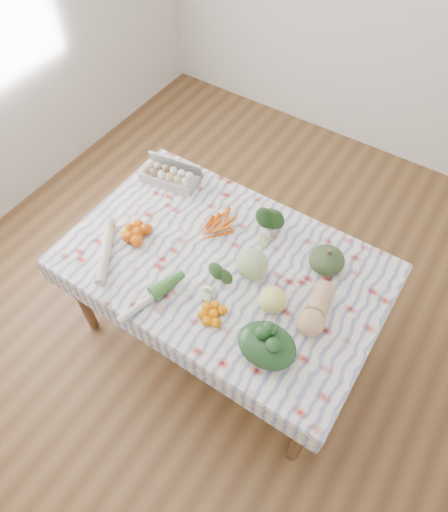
{
  "coord_description": "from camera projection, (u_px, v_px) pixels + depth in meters",
  "views": [
    {
      "loc": [
        0.76,
        -1.16,
        2.7
      ],
      "look_at": [
        0.0,
        0.0,
        0.82
      ],
      "focal_mm": 32.0,
      "sensor_mm": 36.0,
      "label": 1
    }
  ],
  "objects": [
    {
      "name": "ground",
      "position": [
        224.0,
        330.0,
        2.99
      ],
      "size": [
        4.5,
        4.5,
        0.0
      ],
      "primitive_type": "plane",
      "color": "brown",
      "rests_on": "ground"
    },
    {
      "name": "dining_table",
      "position": [
        224.0,
        272.0,
        2.45
      ],
      "size": [
        1.6,
        1.0,
        0.75
      ],
      "color": "brown",
      "rests_on": "ground"
    },
    {
      "name": "tablecloth",
      "position": [
        224.0,
        263.0,
        2.39
      ],
      "size": [
        1.66,
        1.06,
        0.01
      ],
      "primitive_type": "cube",
      "color": "white",
      "rests_on": "dining_table"
    },
    {
      "name": "egg_carton",
      "position": [
        168.0,
        177.0,
        2.69
      ],
      "size": [
        0.36,
        0.19,
        0.09
      ],
      "primitive_type": "cube",
      "rotation": [
        0.0,
        0.0,
        0.17
      ],
      "color": "#B9B8B3",
      "rests_on": "tablecloth"
    },
    {
      "name": "carrot_bunch",
      "position": [
        217.0,
        224.0,
        2.51
      ],
      "size": [
        0.24,
        0.22,
        0.04
      ],
      "primitive_type": "cube",
      "rotation": [
        0.0,
        0.0,
        -0.19
      ],
      "color": "#E45A09",
      "rests_on": "tablecloth"
    },
    {
      "name": "kale_bunch",
      "position": [
        268.0,
        224.0,
        2.45
      ],
      "size": [
        0.19,
        0.18,
        0.14
      ],
      "primitive_type": "ellipsoid",
      "rotation": [
        0.0,
        0.0,
        0.29
      ],
      "color": "#1B3C15",
      "rests_on": "tablecloth"
    },
    {
      "name": "kabocha_squash",
      "position": [
        327.0,
        260.0,
        2.32
      ],
      "size": [
        0.22,
        0.22,
        0.12
      ],
      "primitive_type": "ellipsoid",
      "rotation": [
        0.0,
        0.0,
        -0.2
      ],
      "color": "#354B26",
      "rests_on": "tablecloth"
    },
    {
      "name": "cabbage",
      "position": [
        252.0,
        264.0,
        2.28
      ],
      "size": [
        0.21,
        0.21,
        0.16
      ],
      "primitive_type": "sphere",
      "rotation": [
        0.0,
        0.0,
        0.36
      ],
      "color": "#9BB575",
      "rests_on": "tablecloth"
    },
    {
      "name": "butternut_squash",
      "position": [
        316.0,
        309.0,
        2.14
      ],
      "size": [
        0.17,
        0.3,
        0.13
      ],
      "primitive_type": "ellipsoid",
      "rotation": [
        0.0,
        0.0,
        0.14
      ],
      "color": "tan",
      "rests_on": "tablecloth"
    },
    {
      "name": "orange_cluster",
      "position": [
        137.0,
        233.0,
        2.45
      ],
      "size": [
        0.22,
        0.22,
        0.07
      ],
      "primitive_type": "cube",
      "rotation": [
        0.0,
        0.0,
        0.08
      ],
      "color": "#E05407",
      "rests_on": "tablecloth"
    },
    {
      "name": "broccoli",
      "position": [
        213.0,
        282.0,
        2.25
      ],
      "size": [
        0.15,
        0.15,
        0.1
      ],
      "primitive_type": "ellipsoid",
      "rotation": [
        0.0,
        0.0,
        0.18
      ],
      "color": "#274D1E",
      "rests_on": "tablecloth"
    },
    {
      "name": "mandarin_cluster",
      "position": [
        213.0,
        314.0,
        2.17
      ],
      "size": [
        0.19,
        0.19,
        0.05
      ],
      "primitive_type": "cube",
      "rotation": [
        0.0,
        0.0,
        0.17
      ],
      "color": "orange",
      "rests_on": "tablecloth"
    },
    {
      "name": "grapefruit",
      "position": [
        273.0,
        300.0,
        2.17
      ],
      "size": [
        0.15,
        0.15,
        0.13
      ],
      "primitive_type": "sphere",
      "rotation": [
        0.0,
        0.0,
        -0.13
      ],
      "color": "#EEE76E",
      "rests_on": "tablecloth"
    },
    {
      "name": "spinach_bag",
      "position": [
        267.0,
        345.0,
        2.04
      ],
      "size": [
        0.34,
        0.3,
        0.12
      ],
      "primitive_type": "ellipsoid",
      "rotation": [
        0.0,
        0.0,
        -0.35
      ],
      "color": "#153317",
      "rests_on": "tablecloth"
    },
    {
      "name": "daikon",
      "position": [
        105.0,
        255.0,
        2.38
      ],
      "size": [
        0.25,
        0.34,
        0.05
      ],
      "primitive_type": "cylinder",
      "rotation": [
        1.57,
        0.0,
        0.59
      ],
      "color": "beige",
      "rests_on": "tablecloth"
    },
    {
      "name": "leek",
      "position": [
        151.0,
        298.0,
        2.23
      ],
      "size": [
        0.14,
        0.38,
        0.04
      ],
      "primitive_type": "cylinder",
      "rotation": [
        1.57,
        0.0,
        -0.27
      ],
      "color": "beige",
      "rests_on": "tablecloth"
    }
  ]
}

